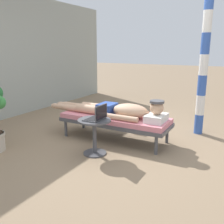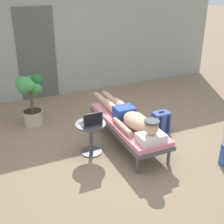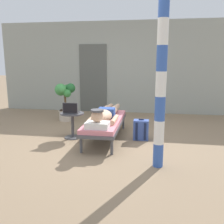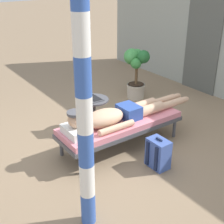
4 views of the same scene
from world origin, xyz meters
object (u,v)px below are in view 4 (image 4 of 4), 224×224
Objects in this scene: person_reclining at (118,115)px; laptop at (91,96)px; potted_plant at (136,67)px; lounge_chair at (121,125)px; side_table at (94,109)px; porch_post at (84,115)px; backpack at (158,154)px.

person_reclining is 7.00× the size of laptop.
potted_plant is at bearing 114.31° from laptop.
side_table reaches higher than lounge_chair.
potted_plant is 0.40× the size of porch_post.
lounge_chair is 0.73m from backpack.
lounge_chair is 0.68m from side_table.
potted_plant is at bearing 134.16° from lounge_chair.
potted_plant is (-0.66, 1.46, 0.06)m from laptop.
potted_plant is (-0.66, 1.41, 0.28)m from side_table.
person_reclining is at bearing -1.99° from side_table.
person_reclining reaches higher than backpack.
porch_post is at bearing -32.90° from laptop.
person_reclining is at bearing 132.29° from porch_post.
porch_post is at bearing -47.31° from potted_plant.
person_reclining is 0.79m from backpack.
backpack is 2.46m from potted_plant.
side_table is at bearing 90.00° from laptop.
lounge_chair is at bearing 2.79° from side_table.
person_reclining is at bearing -46.99° from potted_plant.
side_table is 1.58m from potted_plant.
porch_post reaches higher than side_table.
side_table reaches higher than backpack.
potted_plant is (-1.33, 1.43, 0.12)m from person_reclining.
lounge_chair is 1.89× the size of potted_plant.
porch_post is (1.03, -1.19, 0.89)m from lounge_chair.
side_table is 1.69× the size of laptop.
lounge_chair is 3.56× the size of side_table.
person_reclining is 0.68m from laptop.
porch_post is (1.03, -1.13, 0.72)m from person_reclining.
potted_plant reaches higher than lounge_chair.
potted_plant is (-1.33, 1.37, 0.29)m from lounge_chair.
backpack is 0.43× the size of potted_plant.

